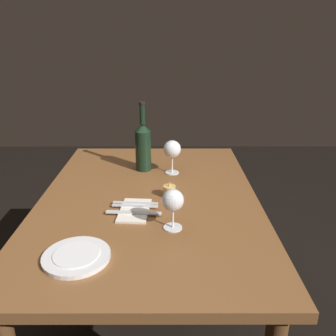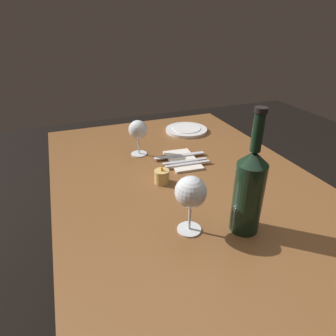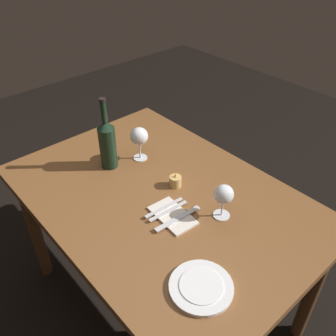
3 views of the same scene
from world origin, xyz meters
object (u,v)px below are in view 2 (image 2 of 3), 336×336
at_px(fork_outer, 188,164).
at_px(wine_glass_right, 138,131).
at_px(folded_napkin, 182,160).
at_px(fork_inner, 185,161).
at_px(table_knife, 180,156).
at_px(wine_bottle, 249,190).
at_px(votive_candle, 162,177).
at_px(wine_glass_left, 191,193).
at_px(dinner_plate, 186,130).

bearing_deg(fork_outer, wine_glass_right, 40.03).
xyz_separation_m(folded_napkin, fork_outer, (-0.05, -0.00, 0.01)).
bearing_deg(wine_glass_right, fork_inner, -135.51).
xyz_separation_m(fork_inner, table_knife, (0.05, 0.00, 0.00)).
bearing_deg(fork_outer, folded_napkin, 0.00).
bearing_deg(wine_bottle, fork_inner, -1.07).
distance_m(wine_glass_right, table_knife, 0.20).
bearing_deg(fork_outer, votive_candle, 121.00).
xyz_separation_m(fork_outer, table_knife, (0.08, 0.00, 0.00)).
bearing_deg(wine_glass_left, fork_inner, -22.01).
xyz_separation_m(dinner_plate, fork_inner, (-0.33, 0.15, 0.00)).
height_order(folded_napkin, fork_inner, fork_inner).
distance_m(wine_glass_right, fork_inner, 0.23).
height_order(wine_glass_left, table_knife, wine_glass_left).
bearing_deg(table_knife, votive_candle, 140.12).
bearing_deg(fork_inner, wine_glass_left, 157.99).
bearing_deg(wine_bottle, folded_napkin, -1.01).
distance_m(wine_glass_left, fork_inner, 0.41).
xyz_separation_m(wine_bottle, dinner_plate, (0.74, -0.16, -0.12)).
height_order(wine_glass_left, fork_inner, wine_glass_left).
height_order(votive_candle, fork_outer, votive_candle).
xyz_separation_m(wine_glass_left, table_knife, (0.42, -0.15, -0.11)).
relative_size(wine_glass_left, wine_bottle, 0.48).
bearing_deg(folded_napkin, votive_candle, 134.23).
height_order(wine_bottle, fork_outer, wine_bottle).
bearing_deg(votive_candle, fork_outer, -59.00).
xyz_separation_m(votive_candle, table_knife, (0.16, -0.13, -0.01)).
distance_m(dinner_plate, table_knife, 0.31).
xyz_separation_m(folded_napkin, table_knife, (0.03, -0.00, 0.01)).
bearing_deg(fork_inner, table_knife, 0.00).
bearing_deg(dinner_plate, table_knife, 150.97).
distance_m(dinner_plate, fork_inner, 0.36).
bearing_deg(votive_candle, table_knife, -39.88).
xyz_separation_m(wine_glass_left, fork_outer, (0.34, -0.15, -0.11)).
height_order(dinner_plate, table_knife, dinner_plate).
bearing_deg(table_knife, wine_glass_right, 57.42).
height_order(wine_glass_right, fork_inner, wine_glass_right).
bearing_deg(dinner_plate, folded_napkin, 153.46).
bearing_deg(wine_glass_right, votive_candle, -177.55).
height_order(wine_glass_right, fork_outer, wine_glass_right).
relative_size(votive_candle, fork_outer, 0.37).
distance_m(wine_bottle, fork_outer, 0.41).
xyz_separation_m(folded_napkin, fork_inner, (-0.02, -0.00, 0.01)).
bearing_deg(folded_napkin, table_knife, -0.00).
relative_size(dinner_plate, fork_outer, 1.14).
bearing_deg(wine_glass_right, fork_outer, -139.97).
bearing_deg(fork_outer, wine_glass_left, 156.55).
relative_size(wine_glass_left, table_knife, 0.78).
bearing_deg(votive_candle, wine_glass_right, 2.45).
bearing_deg(dinner_plate, wine_bottle, 167.96).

